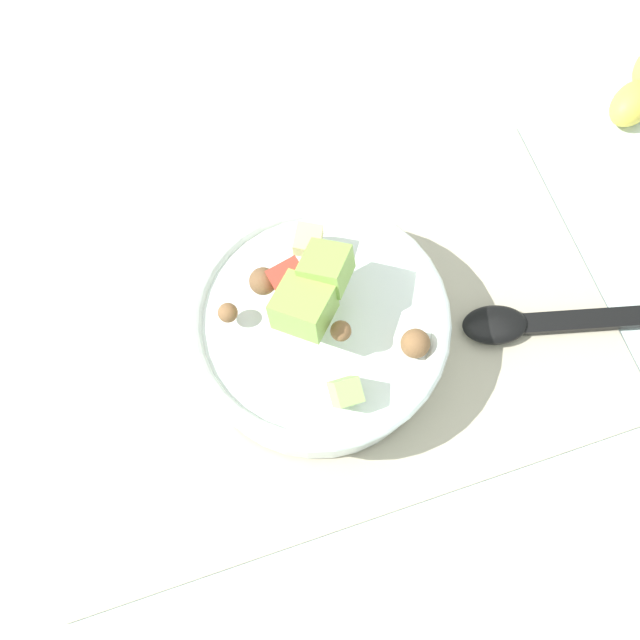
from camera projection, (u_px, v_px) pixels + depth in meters
name	position (u px, v px, depth m)	size (l,w,h in m)	color
ground_plane	(317.00, 347.00, 0.71)	(2.40, 2.40, 0.00)	silver
placemat	(317.00, 346.00, 0.70)	(0.50, 0.30, 0.01)	#BCB299
salad_bowl	(320.00, 324.00, 0.67)	(0.21, 0.21, 0.13)	white
serving_spoon	(539.00, 322.00, 0.70)	(0.20, 0.08, 0.01)	black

